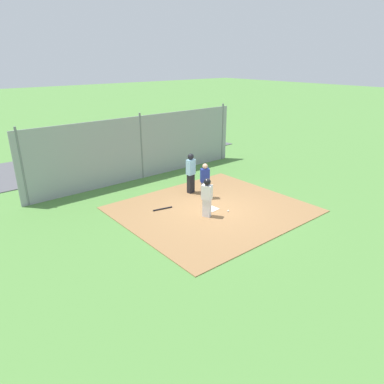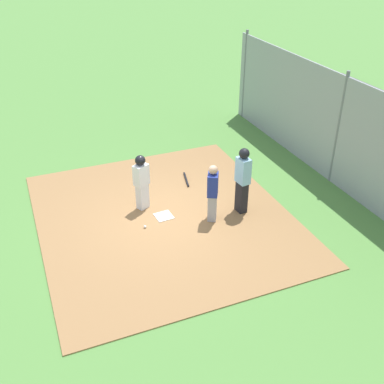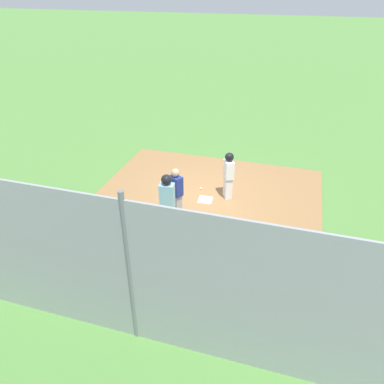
{
  "view_description": "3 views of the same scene",
  "coord_description": "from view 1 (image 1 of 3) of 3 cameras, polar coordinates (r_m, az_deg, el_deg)",
  "views": [
    {
      "loc": [
        9.04,
        9.63,
        5.89
      ],
      "look_at": [
        0.38,
        -0.84,
        0.63
      ],
      "focal_mm": 32.65,
      "sensor_mm": 36.0,
      "label": 1
    },
    {
      "loc": [
        -9.72,
        3.17,
        6.85
      ],
      "look_at": [
        -0.53,
        -0.59,
        0.94
      ],
      "focal_mm": 43.14,
      "sensor_mm": 36.0,
      "label": 2
    },
    {
      "loc": [
        2.47,
        -9.68,
        6.2
      ],
      "look_at": [
        -0.27,
        -0.6,
        0.62
      ],
      "focal_mm": 34.16,
      "sensor_mm": 36.0,
      "label": 3
    }
  ],
  "objects": [
    {
      "name": "ground_plane",
      "position": [
        14.47,
        3.3,
        -2.9
      ],
      "size": [
        140.0,
        140.0,
        0.0
      ],
      "primitive_type": "plane",
      "color": "#51843D"
    },
    {
      "name": "dirt_infield",
      "position": [
        14.46,
        3.3,
        -2.85
      ],
      "size": [
        7.2,
        6.4,
        0.03
      ],
      "primitive_type": "cube",
      "color": "olive",
      "rests_on": "ground_plane"
    },
    {
      "name": "home_plate",
      "position": [
        14.45,
        3.3,
        -2.76
      ],
      "size": [
        0.47,
        0.47,
        0.02
      ],
      "primitive_type": "cube",
      "rotation": [
        0.0,
        0.0,
        0.07
      ],
      "color": "white",
      "rests_on": "dirt_infield"
    },
    {
      "name": "catcher",
      "position": [
        15.31,
        2.11,
        1.91
      ],
      "size": [
        0.46,
        0.41,
        1.58
      ],
      "rotation": [
        0.0,
        0.0,
        1.07
      ],
      "color": "#9E9EA3",
      "rests_on": "dirt_infield"
    },
    {
      "name": "umpire",
      "position": [
        15.85,
        -0.2,
        3.26
      ],
      "size": [
        0.41,
        0.31,
        1.85
      ],
      "rotation": [
        0.0,
        0.0,
        1.7
      ],
      "color": "black",
      "rests_on": "dirt_infield"
    },
    {
      "name": "runner",
      "position": [
        13.46,
        2.47,
        -0.54
      ],
      "size": [
        0.41,
        0.46,
        1.58
      ],
      "rotation": [
        0.0,
        0.0,
        3.63
      ],
      "color": "silver",
      "rests_on": "dirt_infield"
    },
    {
      "name": "baseball_bat",
      "position": [
        14.44,
        -4.82,
        -2.74
      ],
      "size": [
        0.83,
        0.24,
        0.06
      ],
      "primitive_type": "cylinder",
      "rotation": [
        0.0,
        1.57,
        6.06
      ],
      "color": "black",
      "rests_on": "dirt_infield"
    },
    {
      "name": "baseball",
      "position": [
        14.24,
        5.92,
        -3.1
      ],
      "size": [
        0.07,
        0.07,
        0.07
      ],
      "primitive_type": "sphere",
      "color": "white",
      "rests_on": "dirt_infield"
    },
    {
      "name": "backstop_fence",
      "position": [
        18.0,
        -8.27,
        7.17
      ],
      "size": [
        12.0,
        0.1,
        3.35
      ],
      "color": "#93999E",
      "rests_on": "ground_plane"
    },
    {
      "name": "parking_lot",
      "position": [
        22.58,
        -14.63,
        5.41
      ],
      "size": [
        18.0,
        5.2,
        0.04
      ],
      "primitive_type": "cube",
      "color": "#515156",
      "rests_on": "ground_plane"
    },
    {
      "name": "parked_car_silver",
      "position": [
        24.23,
        -7.4,
        8.42
      ],
      "size": [
        4.4,
        2.33,
        1.28
      ],
      "rotation": [
        0.0,
        0.0,
        3.0
      ],
      "color": "#B2B2B7",
      "rests_on": "parking_lot"
    },
    {
      "name": "parked_car_dark",
      "position": [
        22.88,
        -15.39,
        7.08
      ],
      "size": [
        4.22,
        1.92,
        1.28
      ],
      "rotation": [
        0.0,
        0.0,
        0.01
      ],
      "color": "black",
      "rests_on": "parking_lot"
    }
  ]
}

